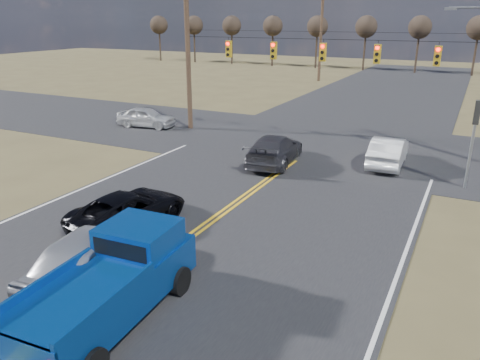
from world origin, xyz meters
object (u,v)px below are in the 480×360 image
at_px(pickup_truck, 112,283).
at_px(white_car_queue, 388,151).
at_px(dgrey_car_queue, 274,149).
at_px(cross_car_west, 146,117).
at_px(black_suv, 129,209).
at_px(silver_suv, 96,254).

height_order(pickup_truck, white_car_queue, pickup_truck).
distance_m(dgrey_car_queue, cross_car_west, 11.76).
xyz_separation_m(black_suv, dgrey_car_queue, (1.70, 9.43, 0.10)).
bearing_deg(white_car_queue, cross_car_west, -7.79).
height_order(black_suv, dgrey_car_queue, dgrey_car_queue).
distance_m(pickup_truck, dgrey_car_queue, 14.09).
bearing_deg(cross_car_west, silver_suv, -155.04).
bearing_deg(white_car_queue, black_suv, 56.64).
distance_m(pickup_truck, black_suv, 5.65).
xyz_separation_m(pickup_truck, dgrey_car_queue, (-1.59, 14.00, -0.27)).
relative_size(silver_suv, dgrey_car_queue, 1.00).
distance_m(pickup_truck, cross_car_west, 21.88).
height_order(pickup_truck, dgrey_car_queue, pickup_truck).
bearing_deg(dgrey_car_queue, silver_suv, 83.24).
relative_size(dgrey_car_queue, cross_car_west, 1.26).
bearing_deg(black_suv, pickup_truck, 134.28).
distance_m(silver_suv, black_suv, 3.85).
xyz_separation_m(pickup_truck, cross_car_west, (-12.72, 17.80, -0.32)).
relative_size(pickup_truck, dgrey_car_queue, 1.11).
relative_size(pickup_truck, cross_car_west, 1.40).
bearing_deg(pickup_truck, cross_car_west, 121.78).
xyz_separation_m(white_car_queue, cross_car_west, (-16.42, 1.49, -0.05)).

